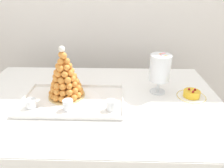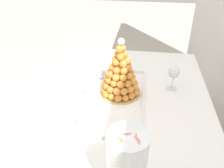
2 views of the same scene
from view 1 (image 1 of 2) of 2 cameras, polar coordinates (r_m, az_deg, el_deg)
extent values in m
cube|color=silver|center=(1.90, -2.92, 21.93)|extent=(4.80, 0.10, 2.50)
cylinder|color=brown|center=(1.99, -23.42, -7.21)|extent=(0.04, 0.04, 0.74)
cylinder|color=brown|center=(1.89, 18.13, -8.12)|extent=(0.04, 0.04, 0.74)
cube|color=brown|center=(1.28, -5.07, -4.40)|extent=(1.49, 0.92, 0.02)
cube|color=white|center=(1.27, -5.09, -3.95)|extent=(1.55, 0.98, 0.00)
cube|color=white|center=(1.78, -3.19, -0.52)|extent=(1.55, 0.01, 0.32)
cube|color=white|center=(1.49, 26.64, -9.36)|extent=(0.01, 0.98, 0.32)
cube|color=white|center=(1.25, -10.73, -4.69)|extent=(0.59, 0.36, 0.01)
cube|color=white|center=(1.10, -12.64, -9.03)|extent=(0.59, 0.01, 0.02)
cube|color=white|center=(1.40, -9.32, -0.45)|extent=(0.59, 0.01, 0.02)
cube|color=white|center=(1.34, -23.23, -3.77)|extent=(0.01, 0.36, 0.02)
cube|color=white|center=(1.22, 2.96, -4.49)|extent=(0.01, 0.36, 0.02)
cylinder|color=white|center=(1.25, -10.74, -4.53)|extent=(0.33, 0.33, 0.00)
cylinder|color=tan|center=(1.30, -12.38, -3.06)|extent=(0.22, 0.22, 0.01)
cone|color=#C0702D|center=(1.24, -12.98, 2.48)|extent=(0.15, 0.15, 0.27)
sphere|color=orange|center=(1.27, -8.67, -2.27)|extent=(0.04, 0.04, 0.04)
sphere|color=orange|center=(1.30, -8.74, -1.55)|extent=(0.04, 0.04, 0.04)
sphere|color=orange|center=(1.33, -9.44, -0.80)|extent=(0.04, 0.04, 0.04)
sphere|color=orange|center=(1.36, -10.60, -0.56)|extent=(0.04, 0.04, 0.04)
sphere|color=orange|center=(1.37, -12.04, -0.45)|extent=(0.03, 0.03, 0.03)
sphere|color=orange|center=(1.36, -13.56, -0.54)|extent=(0.03, 0.03, 0.03)
sphere|color=orange|center=(1.35, -14.88, -1.12)|extent=(0.04, 0.04, 0.04)
sphere|color=orange|center=(1.33, -15.86, -1.74)|extent=(0.04, 0.04, 0.04)
sphere|color=orange|center=(1.30, -16.31, -2.38)|extent=(0.04, 0.04, 0.04)
sphere|color=orange|center=(1.27, -16.08, -3.21)|extent=(0.04, 0.04, 0.04)
sphere|color=orange|center=(1.24, -15.20, -3.80)|extent=(0.04, 0.04, 0.04)
sphere|color=orange|center=(1.22, -13.80, -4.05)|extent=(0.04, 0.04, 0.04)
sphere|color=orange|center=(1.21, -12.11, -4.02)|extent=(0.03, 0.03, 0.03)
sphere|color=orange|center=(1.22, -10.50, -3.65)|extent=(0.04, 0.04, 0.04)
sphere|color=orange|center=(1.24, -9.28, -3.00)|extent=(0.04, 0.04, 0.04)
sphere|color=orange|center=(1.28, -9.27, -0.36)|extent=(0.04, 0.04, 0.04)
sphere|color=orange|center=(1.31, -9.92, 0.28)|extent=(0.04, 0.04, 0.04)
sphere|color=orange|center=(1.33, -11.12, 0.52)|extent=(0.04, 0.04, 0.04)
sphere|color=orange|center=(1.34, -12.63, 0.57)|extent=(0.04, 0.04, 0.04)
sphere|color=orange|center=(1.34, -14.13, 0.32)|extent=(0.04, 0.04, 0.04)
sphere|color=orange|center=(1.32, -15.33, -0.23)|extent=(0.04, 0.04, 0.04)
sphere|color=orange|center=(1.29, -15.95, -0.95)|extent=(0.03, 0.03, 0.03)
sphere|color=orange|center=(1.26, -15.84, -1.65)|extent=(0.04, 0.04, 0.04)
sphere|color=orange|center=(1.23, -14.96, -2.14)|extent=(0.04, 0.04, 0.04)
sphere|color=orange|center=(1.21, -13.46, -2.53)|extent=(0.04, 0.04, 0.04)
sphere|color=orange|center=(1.21, -11.75, -2.32)|extent=(0.04, 0.04, 0.04)
sphere|color=orange|center=(1.22, -10.26, -1.87)|extent=(0.04, 0.04, 0.04)
sphere|color=orange|center=(1.25, -9.38, -1.12)|extent=(0.04, 0.04, 0.04)
sphere|color=orange|center=(1.29, -10.21, 1.27)|extent=(0.04, 0.04, 0.04)
sphere|color=orange|center=(1.31, -11.34, 1.61)|extent=(0.04, 0.04, 0.04)
sphere|color=orange|center=(1.32, -12.90, 1.76)|extent=(0.04, 0.04, 0.04)
sphere|color=orange|center=(1.31, -14.38, 1.32)|extent=(0.04, 0.04, 0.04)
sphere|color=orange|center=(1.29, -15.43, 0.78)|extent=(0.04, 0.04, 0.04)
sphere|color=orange|center=(1.25, -15.65, -0.05)|extent=(0.04, 0.04, 0.04)
sphere|color=orange|center=(1.22, -14.95, -0.62)|extent=(0.04, 0.04, 0.04)
sphere|color=orange|center=(1.20, -13.51, -0.75)|extent=(0.04, 0.04, 0.04)
sphere|color=orange|center=(1.20, -11.79, -0.57)|extent=(0.04, 0.04, 0.04)
sphere|color=orange|center=(1.22, -10.41, -0.05)|extent=(0.04, 0.04, 0.04)
sphere|color=orange|center=(1.25, -9.84, 0.69)|extent=(0.04, 0.04, 0.04)
sphere|color=orange|center=(1.28, -11.29, 2.70)|extent=(0.04, 0.04, 0.04)
sphere|color=orange|center=(1.29, -12.80, 2.94)|extent=(0.04, 0.04, 0.04)
sphere|color=orange|center=(1.29, -14.34, 2.52)|extent=(0.04, 0.04, 0.04)
sphere|color=orange|center=(1.26, -15.29, 1.98)|extent=(0.04, 0.04, 0.04)
sphere|color=orange|center=(1.23, -15.13, 1.23)|extent=(0.04, 0.04, 0.04)
sphere|color=orange|center=(1.20, -13.92, 0.90)|extent=(0.04, 0.04, 0.04)
sphere|color=orange|center=(1.20, -12.18, 1.01)|extent=(0.04, 0.04, 0.04)
sphere|color=orange|center=(1.22, -10.82, 1.47)|extent=(0.04, 0.04, 0.04)
sphere|color=orange|center=(1.25, -10.50, 2.23)|extent=(0.04, 0.04, 0.04)
sphere|color=orange|center=(1.27, -12.32, 4.01)|extent=(0.04, 0.04, 0.04)
sphere|color=orange|center=(1.27, -13.98, 3.92)|extent=(0.04, 0.04, 0.04)
sphere|color=orange|center=(1.24, -14.98, 3.24)|extent=(0.04, 0.04, 0.04)
sphere|color=orange|center=(1.21, -14.57, 2.63)|extent=(0.04, 0.04, 0.04)
sphere|color=orange|center=(1.19, -12.99, 2.60)|extent=(0.04, 0.04, 0.04)
sphere|color=orange|center=(1.21, -11.45, 2.95)|extent=(0.04, 0.04, 0.04)
sphere|color=orange|center=(1.24, -11.19, 3.64)|extent=(0.04, 0.04, 0.04)
sphere|color=orange|center=(1.25, -13.16, 5.33)|extent=(0.04, 0.04, 0.04)
sphere|color=orange|center=(1.23, -14.58, 4.77)|extent=(0.04, 0.04, 0.04)
sphere|color=orange|center=(1.20, -14.17, 4.21)|extent=(0.04, 0.04, 0.04)
sphere|color=orange|center=(1.20, -12.43, 4.44)|extent=(0.04, 0.04, 0.04)
sphere|color=orange|center=(1.23, -11.82, 4.98)|extent=(0.04, 0.04, 0.04)
sphere|color=orange|center=(1.23, -13.66, 6.50)|extent=(0.04, 0.04, 0.04)
sphere|color=orange|center=(1.20, -14.06, 5.99)|extent=(0.04, 0.04, 0.04)
sphere|color=orange|center=(1.20, -12.46, 6.20)|extent=(0.04, 0.04, 0.04)
sphere|color=orange|center=(1.21, -13.82, 7.86)|extent=(0.04, 0.04, 0.04)
sphere|color=orange|center=(1.19, -13.31, 7.67)|extent=(0.04, 0.04, 0.04)
sphere|color=white|center=(1.19, -13.75, 9.41)|extent=(0.04, 0.04, 0.04)
cylinder|color=silver|center=(1.24, -21.57, -4.99)|extent=(0.06, 0.06, 0.05)
cylinder|color=gold|center=(1.25, -21.47, -5.50)|extent=(0.05, 0.05, 0.02)
cylinder|color=#EAC166|center=(1.24, -21.59, -4.84)|extent=(0.05, 0.05, 0.01)
sphere|color=brown|center=(1.22, -21.57, -4.64)|extent=(0.02, 0.02, 0.02)
cylinder|color=silver|center=(1.15, -12.07, -5.65)|extent=(0.06, 0.06, 0.06)
cylinder|color=#F4EAC6|center=(1.16, -11.99, -6.33)|extent=(0.05, 0.05, 0.02)
cylinder|color=white|center=(1.15, -12.09, -5.45)|extent=(0.05, 0.05, 0.02)
sphere|color=brown|center=(1.14, -12.06, -4.92)|extent=(0.02, 0.02, 0.02)
cylinder|color=silver|center=(1.13, -0.30, -5.80)|extent=(0.05, 0.05, 0.06)
cylinder|color=gold|center=(1.14, -0.30, -6.47)|extent=(0.05, 0.05, 0.02)
cylinder|color=#EAC166|center=(1.13, -0.30, -5.61)|extent=(0.05, 0.05, 0.02)
sphere|color=brown|center=(1.13, -0.48, -4.94)|extent=(0.01, 0.01, 0.01)
cylinder|color=white|center=(1.37, 12.45, -2.00)|extent=(0.10, 0.10, 0.01)
cylinder|color=white|center=(1.35, 12.63, -0.39)|extent=(0.02, 0.02, 0.08)
cylinder|color=white|center=(1.30, 13.15, 4.41)|extent=(0.13, 0.13, 0.16)
cylinder|color=brown|center=(1.33, 13.78, 1.76)|extent=(0.05, 0.05, 0.04)
cylinder|color=#F9A54C|center=(1.33, 12.67, 2.00)|extent=(0.06, 0.05, 0.05)
cylinder|color=pink|center=(1.32, 12.09, 1.76)|extent=(0.06, 0.05, 0.06)
cylinder|color=pink|center=(1.31, 12.89, 1.59)|extent=(0.06, 0.05, 0.05)
cylinder|color=#D199D8|center=(1.32, 13.34, 2.76)|extent=(0.07, 0.05, 0.07)
cylinder|color=yellow|center=(1.31, 11.86, 2.78)|extent=(0.05, 0.05, 0.04)
cylinder|color=brown|center=(1.30, 13.18, 2.45)|extent=(0.04, 0.05, 0.02)
cylinder|color=#9ED860|center=(1.33, 12.96, 3.91)|extent=(0.05, 0.05, 0.04)
cylinder|color=yellow|center=(1.31, 12.02, 3.80)|extent=(0.05, 0.05, 0.05)
cylinder|color=#F9A54C|center=(1.29, 13.10, 3.28)|extent=(0.06, 0.04, 0.06)
cylinder|color=#E54C47|center=(1.30, 13.55, 3.45)|extent=(0.05, 0.05, 0.04)
cylinder|color=#E54C47|center=(1.33, 12.88, 4.90)|extent=(0.05, 0.04, 0.05)
cylinder|color=yellow|center=(1.27, 12.44, 4.01)|extent=(0.06, 0.05, 0.05)
cylinder|color=pink|center=(1.29, 14.11, 4.22)|extent=(0.05, 0.05, 0.04)
cylinder|color=yellow|center=(1.30, 12.72, 5.48)|extent=(0.06, 0.05, 0.04)
cylinder|color=#9ED860|center=(1.27, 12.68, 5.09)|extent=(0.05, 0.05, 0.03)
cylinder|color=#D199D8|center=(1.28, 13.71, 5.10)|extent=(0.06, 0.05, 0.06)
cylinder|color=brown|center=(1.31, 13.94, 5.52)|extent=(0.05, 0.05, 0.03)
cylinder|color=yellow|center=(1.28, 12.71, 6.19)|extent=(0.07, 0.05, 0.07)
cylinder|color=#9ED860|center=(1.26, 13.07, 5.79)|extent=(0.05, 0.04, 0.05)
cylinder|color=yellow|center=(1.28, 14.43, 6.08)|extent=(0.07, 0.05, 0.07)
cylinder|color=#F9A54C|center=(1.29, 13.16, 6.40)|extent=(0.06, 0.04, 0.06)
cylinder|color=pink|center=(1.27, 12.79, 7.03)|extent=(0.05, 0.05, 0.05)
cylinder|color=#F9A54C|center=(1.26, 14.72, 6.67)|extent=(0.06, 0.04, 0.06)
cylinder|color=pink|center=(1.30, 14.24, 7.32)|extent=(0.06, 0.05, 0.06)
cylinder|color=#F9A54C|center=(1.29, 13.26, 7.29)|extent=(0.04, 0.04, 0.04)
cylinder|color=white|center=(1.36, 21.05, -3.32)|extent=(0.18, 0.18, 0.01)
torus|color=gold|center=(1.36, 21.07, -3.21)|extent=(0.17, 0.17, 0.00)
cylinder|color=yellow|center=(1.35, 21.20, -2.52)|extent=(0.10, 0.10, 0.04)
sphere|color=#A51923|center=(1.35, 22.00, -1.44)|extent=(0.01, 0.01, 0.01)
sphere|color=#A51923|center=(1.35, 20.57, -1.35)|extent=(0.01, 0.01, 0.01)
sphere|color=#A51923|center=(1.32, 21.52, -1.99)|extent=(0.01, 0.01, 0.01)
cylinder|color=silver|center=(1.57, -13.51, 1.76)|extent=(0.06, 0.06, 0.00)
cylinder|color=silver|center=(1.56, -13.67, 3.14)|extent=(0.01, 0.01, 0.08)
sphere|color=silver|center=(1.53, -13.93, 5.49)|extent=(0.06, 0.06, 0.06)
cylinder|color=maroon|center=(1.54, -13.89, 5.11)|extent=(0.05, 0.05, 0.03)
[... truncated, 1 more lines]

